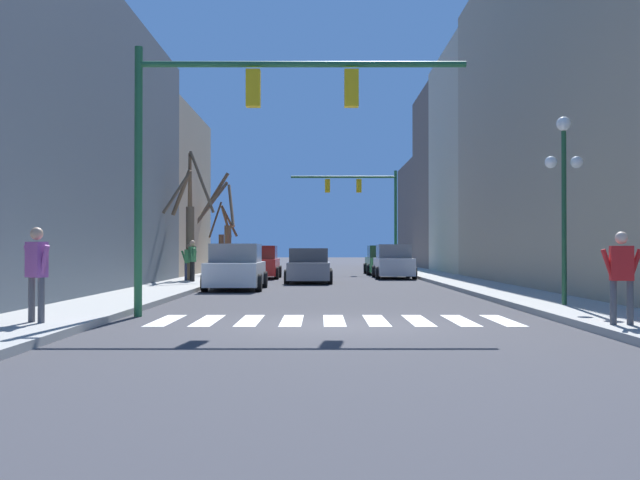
% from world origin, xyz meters
% --- Properties ---
extents(ground_plane, '(240.00, 240.00, 0.00)m').
position_xyz_m(ground_plane, '(0.00, 0.00, 0.00)').
color(ground_plane, '#38383D').
extents(sidewalk_left, '(2.44, 90.00, 0.15)m').
position_xyz_m(sidewalk_left, '(-5.89, 0.00, 0.07)').
color(sidewalk_left, '#9E9E99').
rests_on(sidewalk_left, ground_plane).
extents(sidewalk_right, '(2.44, 90.00, 0.15)m').
position_xyz_m(sidewalk_right, '(5.89, 0.00, 0.07)').
color(sidewalk_right, '#9E9E99').
rests_on(sidewalk_right, ground_plane).
extents(building_row_left, '(6.00, 37.57, 13.27)m').
position_xyz_m(building_row_left, '(-10.11, 11.14, 5.70)').
color(building_row_left, '#515B66').
rests_on(building_row_left, ground_plane).
extents(building_row_right, '(6.00, 62.34, 13.92)m').
position_xyz_m(building_row_right, '(10.11, 24.50, 6.17)').
color(building_row_right, tan).
rests_on(building_row_right, ground_plane).
extents(crosswalk_stripes, '(7.65, 2.60, 0.01)m').
position_xyz_m(crosswalk_stripes, '(-0.00, 1.12, 0.00)').
color(crosswalk_stripes, white).
rests_on(crosswalk_stripes, ground_plane).
extents(traffic_signal_near, '(7.53, 0.28, 6.13)m').
position_xyz_m(traffic_signal_near, '(-2.20, 2.03, 4.49)').
color(traffic_signal_near, '#236038').
rests_on(traffic_signal_near, ground_plane).
extents(traffic_signal_far, '(6.64, 0.28, 6.43)m').
position_xyz_m(traffic_signal_far, '(2.55, 31.73, 4.65)').
color(traffic_signal_far, '#236038').
rests_on(traffic_signal_far, ground_plane).
extents(street_lamp_right_corner, '(0.95, 0.36, 4.67)m').
position_xyz_m(street_lamp_right_corner, '(5.76, 3.63, 3.44)').
color(street_lamp_right_corner, '#1E4C2D').
rests_on(street_lamp_right_corner, sidewalk_right).
extents(car_parked_right_far, '(2.10, 4.21, 1.56)m').
position_xyz_m(car_parked_right_far, '(-0.81, 18.82, 0.73)').
color(car_parked_right_far, gray).
rests_on(car_parked_right_far, ground_plane).
extents(car_parked_left_near, '(2.13, 4.84, 1.74)m').
position_xyz_m(car_parked_left_near, '(3.48, 30.05, 0.81)').
color(car_parked_left_near, '#236B38').
rests_on(car_parked_left_near, ground_plane).
extents(car_parked_right_near, '(2.16, 4.48, 1.73)m').
position_xyz_m(car_parked_right_near, '(-3.47, 13.29, 0.80)').
color(car_parked_right_near, white).
rests_on(car_parked_right_near, ground_plane).
extents(car_at_intersection, '(2.06, 4.23, 1.77)m').
position_xyz_m(car_at_intersection, '(3.52, 23.91, 0.82)').
color(car_at_intersection, silver).
rests_on(car_at_intersection, ground_plane).
extents(car_parked_left_far, '(2.18, 4.19, 1.70)m').
position_xyz_m(car_parked_left_far, '(-3.46, 23.92, 0.79)').
color(car_parked_left_far, red).
rests_on(car_parked_left_far, ground_plane).
extents(pedestrian_near_right_corner, '(0.68, 0.53, 1.79)m').
position_xyz_m(pedestrian_near_right_corner, '(-5.64, -0.83, 1.21)').
color(pedestrian_near_right_corner, '#4C4C51').
rests_on(pedestrian_near_right_corner, sidewalk_left).
extents(pedestrian_on_right_sidewalk, '(0.73, 0.28, 1.70)m').
position_xyz_m(pedestrian_on_right_sidewalk, '(5.20, -1.27, 1.16)').
color(pedestrian_on_right_sidewalk, '#4C4C51').
rests_on(pedestrian_on_right_sidewalk, sidewalk_right).
extents(pedestrian_crossing_street, '(0.40, 0.72, 1.75)m').
position_xyz_m(pedestrian_crossing_street, '(-5.75, 16.98, 1.19)').
color(pedestrian_crossing_street, black).
rests_on(pedestrian_crossing_street, sidewalk_left).
extents(pedestrian_waiting_at_curb, '(0.69, 0.23, 1.60)m').
position_xyz_m(pedestrian_waiting_at_curb, '(-6.04, 17.80, 1.10)').
color(pedestrian_waiting_at_curb, '#282D47').
rests_on(pedestrian_waiting_at_curb, sidewalk_left).
extents(street_tree_left_mid, '(2.62, 2.55, 5.79)m').
position_xyz_m(street_tree_left_mid, '(-5.86, 27.80, 2.71)').
color(street_tree_left_mid, brown).
rests_on(street_tree_left_mid, sidewalk_left).
extents(street_tree_left_near, '(2.24, 2.91, 5.75)m').
position_xyz_m(street_tree_left_near, '(-6.13, 18.38, 2.76)').
color(street_tree_left_near, brown).
rests_on(street_tree_left_near, sidewalk_left).
extents(street_tree_left_far, '(1.50, 2.22, 4.04)m').
position_xyz_m(street_tree_left_far, '(-5.78, 27.15, 1.91)').
color(street_tree_left_far, brown).
rests_on(street_tree_left_far, sidewalk_left).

